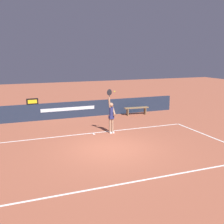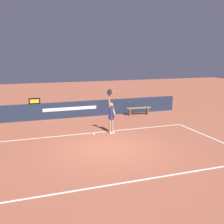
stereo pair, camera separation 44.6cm
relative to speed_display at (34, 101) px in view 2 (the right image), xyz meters
The scene contains 7 objects.
ground_plane 7.21m from the speed_display, 67.92° to the right, with size 60.00×60.00×0.00m, color #9F533B.
court_lines 7.55m from the speed_display, 69.02° to the right, with size 10.89×6.08×0.00m.
back_wall 2.76m from the speed_display, ahead, with size 14.56×0.18×1.06m.
speed_display is the anchor object (origin of this frame).
tennis_player 5.62m from the speed_display, 50.06° to the right, with size 0.43×0.39×2.37m.
tennis_ball 5.90m from the speed_display, 50.11° to the right, with size 0.07×0.07×0.07m.
courtside_bench_near 6.94m from the speed_display, ahead, with size 1.74×0.49×0.52m.
Camera 2 is at (-3.77, -11.17, 4.14)m, focal length 44.34 mm.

